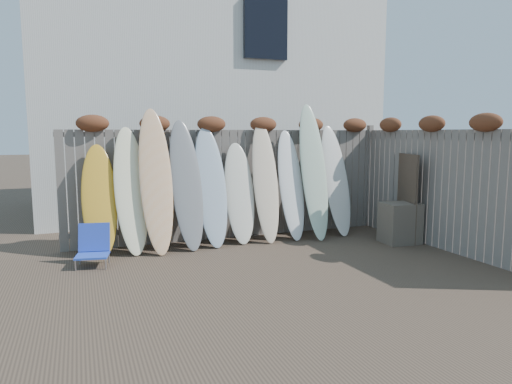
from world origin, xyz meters
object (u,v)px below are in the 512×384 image
object	(u,v)px
beach_chair	(93,246)
lattice_panel	(405,197)
surfboard_0	(99,200)
wooden_crate	(400,223)

from	to	relation	value
beach_chair	lattice_panel	xyz separation A→B (m)	(5.40, -0.30, 0.51)
beach_chair	surfboard_0	bearing A→B (deg)	76.49
wooden_crate	lattice_panel	world-z (taller)	lattice_panel
lattice_panel	surfboard_0	bearing A→B (deg)	-171.01
beach_chair	wooden_crate	distance (m)	5.15
wooden_crate	lattice_panel	distance (m)	0.56
beach_chair	lattice_panel	size ratio (longest dim) A/B	0.38
surfboard_0	lattice_panel	bearing A→B (deg)	-9.59
wooden_crate	lattice_panel	xyz separation A→B (m)	(0.28, 0.23, 0.43)
wooden_crate	lattice_panel	size ratio (longest dim) A/B	0.46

